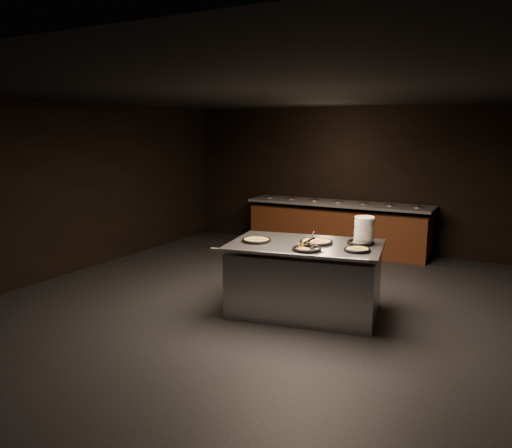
% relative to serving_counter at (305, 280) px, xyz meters
% --- Properties ---
extents(room, '(7.02, 8.02, 2.92)m').
position_rel_serving_counter_xyz_m(room, '(-0.78, 0.02, 1.00)').
color(room, black).
rests_on(room, ground).
extents(salad_bar, '(3.70, 0.83, 1.18)m').
position_rel_serving_counter_xyz_m(salad_bar, '(-0.78, 3.58, -0.01)').
color(salad_bar, '#572814').
rests_on(salad_bar, ground).
extents(serving_counter, '(2.14, 1.58, 0.94)m').
position_rel_serving_counter_xyz_m(serving_counter, '(0.00, 0.00, 0.00)').
color(serving_counter, '#A5A7AC').
rests_on(serving_counter, ground).
extents(plate_stack, '(0.25, 0.25, 0.36)m').
position_rel_serving_counter_xyz_m(plate_stack, '(0.68, 0.34, 0.67)').
color(plate_stack, white).
rests_on(plate_stack, serving_counter).
extents(pan_veggie_whole, '(0.39, 0.39, 0.04)m').
position_rel_serving_counter_xyz_m(pan_veggie_whole, '(-0.63, -0.19, 0.51)').
color(pan_veggie_whole, black).
rests_on(pan_veggie_whole, serving_counter).
extents(pan_cheese_whole, '(0.44, 0.44, 0.04)m').
position_rel_serving_counter_xyz_m(pan_cheese_whole, '(0.12, 0.09, 0.51)').
color(pan_cheese_whole, black).
rests_on(pan_cheese_whole, serving_counter).
extents(pan_cheese_slices_a, '(0.36, 0.36, 0.04)m').
position_rel_serving_counter_xyz_m(pan_cheese_slices_a, '(0.64, 0.32, 0.51)').
color(pan_cheese_slices_a, black).
rests_on(pan_cheese_slices_a, serving_counter).
extents(pan_cheese_slices_b, '(0.37, 0.37, 0.04)m').
position_rel_serving_counter_xyz_m(pan_cheese_slices_b, '(0.16, -0.34, 0.51)').
color(pan_cheese_slices_b, black).
rests_on(pan_cheese_slices_b, serving_counter).
extents(pan_veggie_slices, '(0.33, 0.33, 0.04)m').
position_rel_serving_counter_xyz_m(pan_veggie_slices, '(0.73, -0.09, 0.51)').
color(pan_veggie_slices, black).
rests_on(pan_veggie_slices, serving_counter).
extents(server_left, '(0.11, 0.35, 0.17)m').
position_rel_serving_counter_xyz_m(server_left, '(0.11, -0.04, 0.58)').
color(server_left, '#A5A7AC').
rests_on(server_left, serving_counter).
extents(server_right, '(0.33, 0.11, 0.16)m').
position_rel_serving_counter_xyz_m(server_right, '(0.19, -0.28, 0.57)').
color(server_right, '#A5A7AC').
rests_on(server_right, serving_counter).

